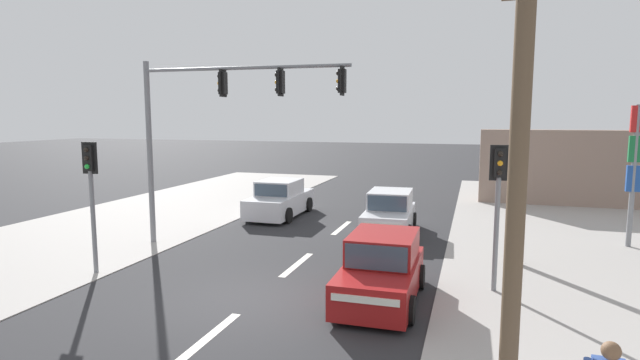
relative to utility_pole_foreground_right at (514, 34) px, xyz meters
The scene contains 14 objects.
ground_plane 7.96m from the utility_pole_foreground_right, 150.96° to the left, with size 140.00×140.00×0.00m, color #28282B.
lane_dash_near 7.47m from the utility_pole_foreground_right, behind, with size 0.20×2.40×0.01m, color silver.
lane_dash_mid 9.47m from the utility_pole_foreground_right, 131.45° to the left, with size 0.20×2.40×0.01m, color silver.
lane_dash_far 13.17m from the utility_pole_foreground_right, 115.53° to the left, with size 0.20×2.40×0.01m, color silver.
kerb_left_verge 16.22m from the utility_pole_foreground_right, 153.31° to the left, with size 8.00×40.00×0.02m, color #A39E99.
utility_pole_foreground_right is the anchor object (origin of this frame).
utility_pole_midground_right 7.88m from the utility_pole_foreground_right, 84.15° to the left, with size 1.80×0.26×8.52m.
traffic_signal_mast 10.90m from the utility_pole_foreground_right, 140.20° to the left, with size 6.89×0.56×6.00m.
pedestal_signal_right_kerb 5.96m from the utility_pole_foreground_right, 88.64° to the left, with size 0.44×0.30×3.56m.
pedestal_signal_left_kerb 11.10m from the utility_pole_foreground_right, 160.88° to the left, with size 0.44×0.29×3.56m.
shopfront_wall_far 20.06m from the utility_pole_foreground_right, 72.93° to the left, with size 12.00×1.00×3.60m, color gray.
hatchback_oncoming_near 12.06m from the utility_pole_foreground_right, 107.40° to the left, with size 1.90×3.70×1.53m.
hatchback_crossing_left 6.46m from the utility_pole_foreground_right, 121.68° to the left, with size 1.81×3.66×1.53m.
sedan_oncoming_mid 15.55m from the utility_pole_foreground_right, 123.98° to the left, with size 1.91×4.25×1.56m.
Camera 1 is at (4.77, -10.06, 4.22)m, focal length 28.00 mm.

